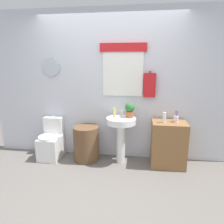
% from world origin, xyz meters
% --- Properties ---
extents(ground_plane, '(8.00, 8.00, 0.00)m').
position_xyz_m(ground_plane, '(0.00, 0.00, 0.00)').
color(ground_plane, slate).
extents(back_wall, '(4.40, 0.18, 2.60)m').
position_xyz_m(back_wall, '(0.00, 1.15, 1.31)').
color(back_wall, silver).
rests_on(back_wall, ground_plane).
extents(toilet, '(0.38, 0.51, 0.74)m').
position_xyz_m(toilet, '(-1.05, 0.88, 0.28)').
color(toilet, white).
rests_on(toilet, ground_plane).
extents(laundry_hamper, '(0.45, 0.45, 0.62)m').
position_xyz_m(laundry_hamper, '(-0.39, 0.85, 0.31)').
color(laundry_hamper, brown).
rests_on(laundry_hamper, ground_plane).
extents(pedestal_sink, '(0.50, 0.50, 0.80)m').
position_xyz_m(pedestal_sink, '(0.23, 0.85, 0.60)').
color(pedestal_sink, white).
rests_on(pedestal_sink, ground_plane).
extents(faucet, '(0.03, 0.03, 0.10)m').
position_xyz_m(faucet, '(0.23, 0.97, 0.85)').
color(faucet, silver).
rests_on(faucet, pedestal_sink).
extents(wooden_cabinet, '(0.56, 0.44, 0.76)m').
position_xyz_m(wooden_cabinet, '(1.02, 0.85, 0.38)').
color(wooden_cabinet, olive).
rests_on(wooden_cabinet, ground_plane).
extents(soap_bottle, '(0.05, 0.05, 0.15)m').
position_xyz_m(soap_bottle, '(0.11, 0.90, 0.88)').
color(soap_bottle, '#DBD166').
rests_on(soap_bottle, pedestal_sink).
extents(potted_plant, '(0.16, 0.16, 0.25)m').
position_xyz_m(potted_plant, '(0.37, 0.91, 0.93)').
color(potted_plant, '#AD5B38').
rests_on(potted_plant, pedestal_sink).
extents(lotion_bottle, '(0.05, 0.05, 0.17)m').
position_xyz_m(lotion_bottle, '(0.93, 0.81, 0.85)').
color(lotion_bottle, white).
rests_on(lotion_bottle, wooden_cabinet).
extents(toothbrush_cup, '(0.08, 0.08, 0.19)m').
position_xyz_m(toothbrush_cup, '(1.12, 0.87, 0.82)').
color(toothbrush_cup, silver).
rests_on(toothbrush_cup, wooden_cabinet).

